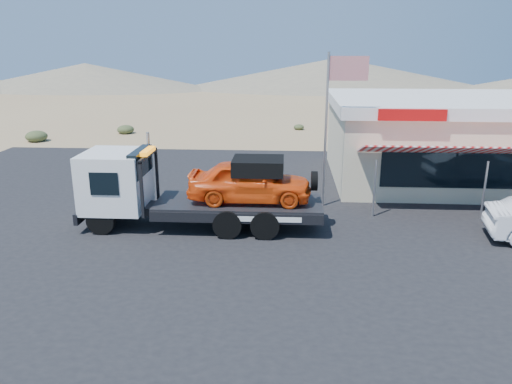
{
  "coord_description": "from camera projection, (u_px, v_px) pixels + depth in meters",
  "views": [
    {
      "loc": [
        3.19,
        -14.77,
        6.38
      ],
      "look_at": [
        2.19,
        1.33,
        1.5
      ],
      "focal_mm": 35.0,
      "sensor_mm": 36.0,
      "label": 1
    }
  ],
  "objects": [
    {
      "name": "jerky_store",
      "position": [
        442.0,
        138.0,
        23.52
      ],
      "size": [
        10.4,
        9.97,
        3.9
      ],
      "color": "beige",
      "rests_on": "asphalt_lot"
    },
    {
      "name": "distant_hills",
      "position": [
        194.0,
        75.0,
        68.86
      ],
      "size": [
        126.0,
        48.0,
        4.2
      ],
      "color": "#726B59",
      "rests_on": "ground"
    },
    {
      "name": "flagpole",
      "position": [
        333.0,
        113.0,
        19.06
      ],
      "size": [
        1.55,
        0.1,
        6.0
      ],
      "color": "#99999E",
      "rests_on": "asphalt_lot"
    },
    {
      "name": "asphalt_lot",
      "position": [
        254.0,
        217.0,
        18.89
      ],
      "size": [
        32.0,
        24.0,
        0.02
      ],
      "primitive_type": "cube",
      "color": "black",
      "rests_on": "ground"
    },
    {
      "name": "ground",
      "position": [
        186.0,
        247.0,
        16.15
      ],
      "size": [
        120.0,
        120.0,
        0.0
      ],
      "primitive_type": "plane",
      "color": "#937654",
      "rests_on": "ground"
    },
    {
      "name": "tow_truck",
      "position": [
        195.0,
        186.0,
        17.52
      ],
      "size": [
        8.35,
        2.47,
        2.79
      ],
      "color": "black",
      "rests_on": "asphalt_lot"
    }
  ]
}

